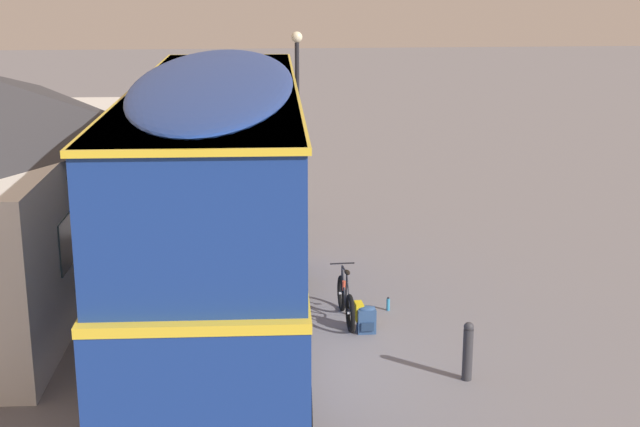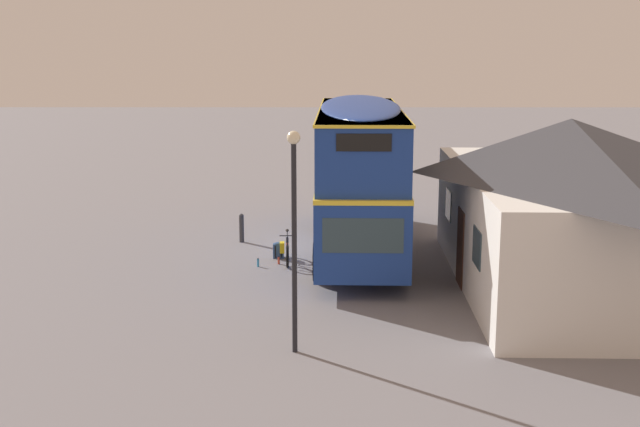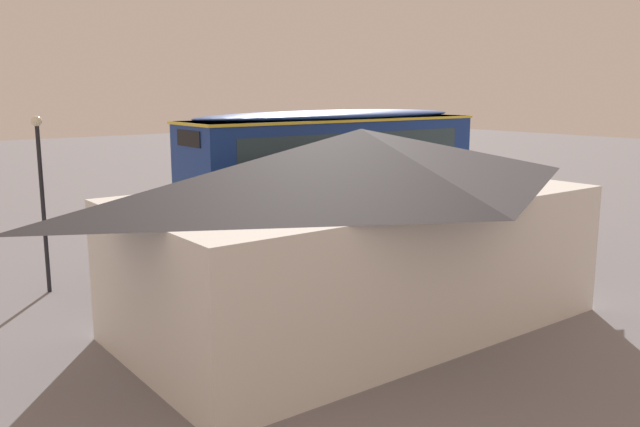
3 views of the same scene
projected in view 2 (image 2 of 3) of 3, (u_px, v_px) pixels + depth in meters
name	position (u px, v px, depth m)	size (l,w,h in m)	color
ground_plane	(329.00, 246.00, 26.67)	(120.00, 120.00, 0.00)	slate
double_decker_bus	(360.00, 170.00, 25.47)	(10.63, 2.86, 4.79)	black
touring_bicycle	(287.00, 250.00, 24.65)	(1.72, 0.51, 1.01)	black
backpack_on_ground	(278.00, 250.00, 25.21)	(0.31, 0.33, 0.50)	#2D4C7A
water_bottle_blue_sports	(258.00, 263.00, 24.23)	(0.07, 0.07, 0.26)	#338CBF
water_bottle_red_squeeze	(279.00, 260.00, 24.52)	(0.07, 0.07, 0.24)	#D84C33
pub_building	(566.00, 202.00, 21.87)	(11.17, 6.22, 4.57)	silver
street_lamp	(294.00, 219.00, 16.95)	(0.28, 0.28, 4.76)	black
kerb_bollard	(242.00, 227.00, 27.17)	(0.16, 0.16, 0.97)	#333338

